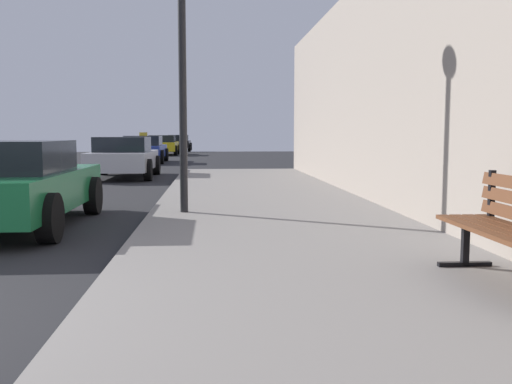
{
  "coord_description": "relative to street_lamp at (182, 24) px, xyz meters",
  "views": [
    {
      "loc": [
        2.98,
        -3.77,
        1.37
      ],
      "look_at": [
        3.62,
        4.4,
        0.53
      ],
      "focal_mm": 39.94,
      "sensor_mm": 36.0,
      "label": 1
    }
  ],
  "objects": [
    {
      "name": "sidewalk",
      "position": [
        1.45,
        -5.12,
        -2.96
      ],
      "size": [
        4.0,
        32.0,
        0.15
      ],
      "primitive_type": "cube",
      "color": "gray",
      "rests_on": "ground_plane"
    },
    {
      "name": "street_lamp",
      "position": [
        0.0,
        0.0,
        0.0
      ],
      "size": [
        0.36,
        0.36,
        4.19
      ],
      "color": "black",
      "rests_on": "sidewalk"
    },
    {
      "name": "car_silver",
      "position": [
        -2.29,
        9.06,
        -2.39
      ],
      "size": [
        1.96,
        4.05,
        1.27
      ],
      "color": "#B7B7BF",
      "rests_on": "ground_plane"
    },
    {
      "name": "car_black",
      "position": [
        -2.13,
        36.31,
        -2.38
      ],
      "size": [
        1.93,
        4.42,
        1.27
      ],
      "color": "black",
      "rests_on": "ground_plane"
    },
    {
      "name": "car_green",
      "position": [
        -2.51,
        -0.41,
        -2.39
      ],
      "size": [
        2.05,
        4.09,
        1.27
      ],
      "color": "#196638",
      "rests_on": "ground_plane"
    },
    {
      "name": "car_yellow",
      "position": [
        -2.71,
        28.34,
        -2.38
      ],
      "size": [
        2.01,
        4.52,
        1.27
      ],
      "color": "yellow",
      "rests_on": "ground_plane"
    },
    {
      "name": "car_blue",
      "position": [
        -2.75,
        18.37,
        -2.38
      ],
      "size": [
        2.04,
        4.21,
        1.43
      ],
      "color": "#233899",
      "rests_on": "ground_plane"
    }
  ]
}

